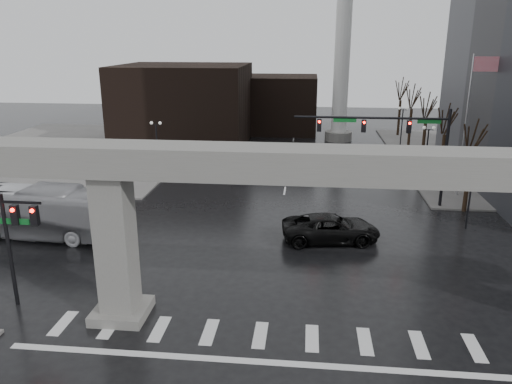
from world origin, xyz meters
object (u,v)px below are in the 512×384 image
signal_mast_arm (398,136)px  far_car (240,168)px  city_bus (36,211)px  pickup_truck (331,228)px

signal_mast_arm → far_car: 16.52m
signal_mast_arm → city_bus: size_ratio=0.94×
pickup_truck → city_bus: (-20.19, -1.20, 0.89)m
pickup_truck → city_bus: bearing=85.4°
signal_mast_arm → pickup_truck: size_ratio=1.85×
signal_mast_arm → city_bus: signal_mast_arm is taller
city_bus → far_car: 20.79m
pickup_truck → city_bus: city_bus is taller
pickup_truck → city_bus: size_ratio=0.51×
signal_mast_arm → pickup_truck: (-5.33, -8.06, -4.92)m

